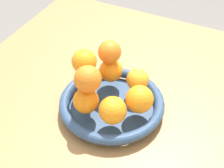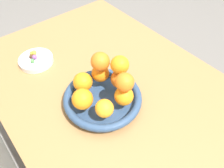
{
  "view_description": "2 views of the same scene",
  "coord_description": "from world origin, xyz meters",
  "px_view_note": "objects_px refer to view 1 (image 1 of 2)",
  "views": [
    {
      "loc": [
        0.5,
        0.34,
        1.38
      ],
      "look_at": [
        -0.06,
        0.07,
        0.83
      ],
      "focal_mm": 55.0,
      "sensor_mm": 36.0,
      "label": 1
    },
    {
      "loc": [
        -0.43,
        0.34,
        1.35
      ],
      "look_at": [
        -0.06,
        0.03,
        0.81
      ],
      "focal_mm": 35.0,
      "sensor_mm": 36.0,
      "label": 2
    }
  ],
  "objects_px": {
    "orange_0": "(86,101)",
    "orange_5": "(85,80)",
    "orange_3": "(138,80)",
    "orange_6": "(110,52)",
    "dining_table": "(79,136)",
    "orange_8": "(84,61)",
    "fruit_bowl": "(112,104)",
    "orange_2": "(140,99)",
    "orange_7": "(87,80)",
    "orange_4": "(111,70)",
    "orange_1": "(113,110)"
  },
  "relations": [
    {
      "from": "orange_1",
      "to": "orange_8",
      "type": "height_order",
      "value": "orange_8"
    },
    {
      "from": "orange_0",
      "to": "orange_1",
      "type": "height_order",
      "value": "orange_1"
    },
    {
      "from": "orange_3",
      "to": "orange_7",
      "type": "height_order",
      "value": "orange_7"
    },
    {
      "from": "orange_3",
      "to": "orange_5",
      "type": "height_order",
      "value": "orange_5"
    },
    {
      "from": "orange_7",
      "to": "orange_8",
      "type": "bearing_deg",
      "value": -143.83
    },
    {
      "from": "dining_table",
      "to": "orange_2",
      "type": "distance_m",
      "value": 0.23
    },
    {
      "from": "dining_table",
      "to": "fruit_bowl",
      "type": "distance_m",
      "value": 0.14
    },
    {
      "from": "orange_8",
      "to": "orange_5",
      "type": "bearing_deg",
      "value": -143.69
    },
    {
      "from": "dining_table",
      "to": "orange_8",
      "type": "relative_size",
      "value": 18.02
    },
    {
      "from": "dining_table",
      "to": "orange_8",
      "type": "xyz_separation_m",
      "value": [
        -0.05,
        -0.0,
        0.22
      ]
    },
    {
      "from": "dining_table",
      "to": "orange_3",
      "type": "distance_m",
      "value": 0.23
    },
    {
      "from": "orange_1",
      "to": "orange_2",
      "type": "height_order",
      "value": "orange_2"
    },
    {
      "from": "orange_6",
      "to": "orange_8",
      "type": "xyz_separation_m",
      "value": [
        0.06,
        -0.04,
        0.0
      ]
    },
    {
      "from": "orange_2",
      "to": "orange_7",
      "type": "xyz_separation_m",
      "value": [
        0.05,
        -0.11,
        0.06
      ]
    },
    {
      "from": "dining_table",
      "to": "orange_8",
      "type": "height_order",
      "value": "orange_8"
    },
    {
      "from": "fruit_bowl",
      "to": "orange_1",
      "type": "relative_size",
      "value": 4.07
    },
    {
      "from": "orange_8",
      "to": "orange_1",
      "type": "bearing_deg",
      "value": 59.6
    },
    {
      "from": "orange_2",
      "to": "orange_3",
      "type": "distance_m",
      "value": 0.08
    },
    {
      "from": "orange_0",
      "to": "orange_5",
      "type": "xyz_separation_m",
      "value": [
        -0.06,
        -0.04,
        0.0
      ]
    },
    {
      "from": "dining_table",
      "to": "orange_2",
      "type": "relative_size",
      "value": 16.24
    },
    {
      "from": "orange_3",
      "to": "orange_6",
      "type": "relative_size",
      "value": 0.98
    },
    {
      "from": "orange_0",
      "to": "orange_8",
      "type": "xyz_separation_m",
      "value": [
        -0.06,
        -0.04,
        0.06
      ]
    },
    {
      "from": "dining_table",
      "to": "orange_0",
      "type": "relative_size",
      "value": 17.69
    },
    {
      "from": "orange_0",
      "to": "orange_4",
      "type": "distance_m",
      "value": 0.13
    },
    {
      "from": "orange_5",
      "to": "orange_8",
      "type": "height_order",
      "value": "orange_8"
    },
    {
      "from": "orange_3",
      "to": "orange_6",
      "type": "distance_m",
      "value": 0.1
    },
    {
      "from": "orange_7",
      "to": "orange_1",
      "type": "bearing_deg",
      "value": 82.92
    },
    {
      "from": "orange_3",
      "to": "orange_5",
      "type": "distance_m",
      "value": 0.13
    },
    {
      "from": "orange_2",
      "to": "orange_6",
      "type": "height_order",
      "value": "orange_6"
    },
    {
      "from": "orange_0",
      "to": "fruit_bowl",
      "type": "bearing_deg",
      "value": 147.52
    },
    {
      "from": "fruit_bowl",
      "to": "orange_2",
      "type": "distance_m",
      "value": 0.09
    },
    {
      "from": "orange_3",
      "to": "orange_2",
      "type": "bearing_deg",
      "value": 25.91
    },
    {
      "from": "orange_2",
      "to": "orange_4",
      "type": "xyz_separation_m",
      "value": [
        -0.07,
        -0.11,
        -0.0
      ]
    },
    {
      "from": "fruit_bowl",
      "to": "orange_6",
      "type": "distance_m",
      "value": 0.13
    },
    {
      "from": "fruit_bowl",
      "to": "orange_3",
      "type": "height_order",
      "value": "orange_3"
    },
    {
      "from": "orange_1",
      "to": "orange_7",
      "type": "bearing_deg",
      "value": -97.08
    },
    {
      "from": "orange_6",
      "to": "fruit_bowl",
      "type": "bearing_deg",
      "value": 29.98
    },
    {
      "from": "fruit_bowl",
      "to": "orange_7",
      "type": "xyz_separation_m",
      "value": [
        0.05,
        -0.03,
        0.11
      ]
    },
    {
      "from": "orange_4",
      "to": "orange_7",
      "type": "xyz_separation_m",
      "value": [
        0.12,
        0.0,
        0.06
      ]
    },
    {
      "from": "dining_table",
      "to": "orange_3",
      "type": "height_order",
      "value": "orange_3"
    },
    {
      "from": "orange_4",
      "to": "orange_7",
      "type": "height_order",
      "value": "orange_7"
    },
    {
      "from": "orange_1",
      "to": "orange_8",
      "type": "bearing_deg",
      "value": -120.4
    },
    {
      "from": "orange_6",
      "to": "orange_5",
      "type": "bearing_deg",
      "value": -33.17
    },
    {
      "from": "orange_5",
      "to": "orange_3",
      "type": "bearing_deg",
      "value": 117.52
    },
    {
      "from": "orange_1",
      "to": "orange_4",
      "type": "height_order",
      "value": "orange_1"
    },
    {
      "from": "dining_table",
      "to": "orange_7",
      "type": "height_order",
      "value": "orange_7"
    },
    {
      "from": "orange_1",
      "to": "orange_0",
      "type": "bearing_deg",
      "value": -92.11
    },
    {
      "from": "fruit_bowl",
      "to": "orange_0",
      "type": "distance_m",
      "value": 0.09
    },
    {
      "from": "orange_4",
      "to": "orange_0",
      "type": "bearing_deg",
      "value": -1.52
    },
    {
      "from": "orange_1",
      "to": "orange_6",
      "type": "height_order",
      "value": "orange_6"
    }
  ]
}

